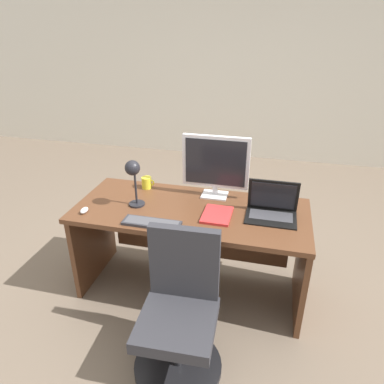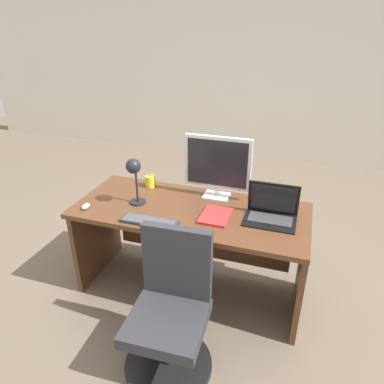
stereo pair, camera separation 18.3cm
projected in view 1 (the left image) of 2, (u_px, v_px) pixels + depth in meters
ground at (221, 205)px, 4.25m from camera, size 12.00×12.00×0.00m
back_wall at (245, 66)px, 5.23m from camera, size 10.00×0.10×2.80m
desk at (192, 230)px, 2.75m from camera, size 1.73×0.75×0.76m
monitor at (216, 164)px, 2.68m from camera, size 0.51×0.16×0.49m
laptop at (272, 205)px, 2.50m from camera, size 0.35×0.26×0.25m
keyboard at (152, 223)px, 2.41m from camera, size 0.40×0.12×0.02m
mouse at (84, 210)px, 2.55m from camera, size 0.05×0.08×0.04m
desk_lamp at (133, 174)px, 2.53m from camera, size 0.12×0.14×0.37m
book at (217, 215)px, 2.51m from camera, size 0.20×0.27×0.02m
coffee_mug at (147, 183)px, 2.91m from camera, size 0.11×0.08×0.10m
office_chair at (179, 318)px, 2.17m from camera, size 0.56×0.56×0.92m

